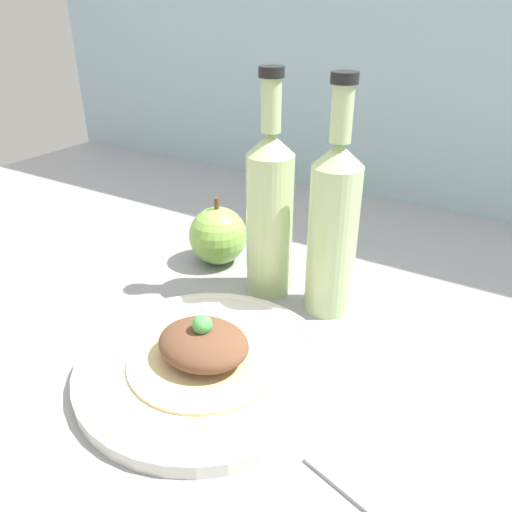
{
  "coord_description": "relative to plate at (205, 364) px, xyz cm",
  "views": [
    {
      "loc": [
        22.28,
        -41.69,
        36.0
      ],
      "look_at": [
        -3.59,
        0.59,
        10.19
      ],
      "focal_mm": 35.0,
      "sensor_mm": 36.0,
      "label": 1
    }
  ],
  "objects": [
    {
      "name": "napkin",
      "position": [
        23.04,
        0.16,
        -0.57
      ],
      "size": [
        17.24,
        18.0,
        0.8
      ],
      "color": "#B7BCC6",
      "rests_on": "ground_plane"
    },
    {
      "name": "plated_food",
      "position": [
        0.0,
        -0.0,
        2.31
      ],
      "size": [
        16.28,
        16.28,
        5.72
      ],
      "color": "#D6BC7F",
      "rests_on": "plate"
    },
    {
      "name": "cider_bottle_left",
      "position": [
        -2.83,
        18.56,
        10.71
      ],
      "size": [
        6.06,
        6.06,
        29.11
      ],
      "color": "#B7D18E",
      "rests_on": "ground_plane"
    },
    {
      "name": "cider_bottle_right",
      "position": [
        5.99,
        18.56,
        10.71
      ],
      "size": [
        6.06,
        6.06,
        29.11
      ],
      "color": "#B7D18E",
      "rests_on": "ground_plane"
    },
    {
      "name": "plate",
      "position": [
        0.0,
        0.0,
        0.0
      ],
      "size": [
        27.4,
        27.4,
        1.82
      ],
      "color": "silver",
      "rests_on": "ground_plane"
    },
    {
      "name": "ground_plane",
      "position": [
        4.38,
        8.69,
        -2.97
      ],
      "size": [
        180.0,
        110.0,
        4.0
      ],
      "primitive_type": "cube",
      "color": "gray"
    },
    {
      "name": "apple",
      "position": [
        -13.35,
        21.49,
        3.39
      ],
      "size": [
        8.69,
        8.69,
        10.36
      ],
      "color": "#84B74C",
      "rests_on": "ground_plane"
    }
  ]
}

